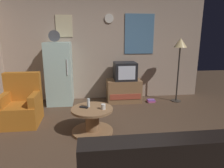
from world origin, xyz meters
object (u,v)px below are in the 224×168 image
Objects in this scene: wine_glass at (88,103)px; book_stack at (151,101)px; mug_ceramic_white at (103,107)px; standing_lamp at (180,48)px; armchair at (21,106)px; crt_tv at (125,71)px; coffee_table at (92,120)px; fridge at (59,73)px; tv_stand at (124,91)px; remote_control at (84,107)px.

book_stack is at bearing 40.92° from wine_glass.
standing_lamp is at bearing 37.20° from mug_ceramic_white.
armchair is 4.70× the size of book_stack.
wine_glass is (-2.24, -1.37, -0.84)m from standing_lamp.
standing_lamp is 17.67× the size of mug_ceramic_white.
crt_tv is 1.90m from coffee_table.
fridge is at bearing 113.49° from wine_glass.
armchair is (-1.34, 0.56, 0.12)m from coffee_table.
coffee_table is at bearing -52.91° from wine_glass.
remote_control is at bearing -122.06° from tv_stand.
fridge reaches higher than crt_tv.
armchair reaches higher than book_stack.
wine_glass is (0.68, -1.57, -0.23)m from fridge.
book_stack is (0.66, -0.16, -0.75)m from crt_tv.
coffee_table is 4.80× the size of wine_glass.
mug_ceramic_white is (0.25, -0.14, -0.03)m from wine_glass.
mug_ceramic_white is at bearing -61.48° from fridge.
fridge is 11.80× the size of wine_glass.
coffee_table is 0.33m from mug_ceramic_white.
book_stack is at bearing 48.65° from mug_ceramic_white.
armchair is at bearing -165.92° from standing_lamp.
wine_glass is (-0.92, -1.52, -0.27)m from crt_tv.
tv_stand is at bearing 68.72° from mug_ceramic_white.
mug_ceramic_white is (0.93, -1.72, -0.26)m from fridge.
coffee_table is (-2.18, -1.45, -1.14)m from standing_lamp.
coffee_table is at bearing -65.79° from fridge.
tv_stand is at bearing 173.40° from standing_lamp.
fridge reaches higher than armchair.
armchair reaches higher than wine_glass.
wine_glass reaches higher than mug_ceramic_white.
fridge reaches higher than standing_lamp.
fridge is 2.38m from book_stack.
book_stack is at bearing -5.22° from fridge.
tv_stand is at bearing 166.85° from book_stack.
standing_lamp is at bearing -6.60° from tv_stand.
tv_stand is 0.50m from crt_tv.
coffee_table is 2.10m from book_stack.
remote_control is 2.22m from book_stack.
book_stack is at bearing -13.53° from crt_tv.
crt_tv is 2.64× the size of book_stack.
armchair is (-2.20, -1.04, -0.45)m from crt_tv.
tv_stand is 0.87× the size of armchair.
coffee_table is (-0.86, -1.60, -0.56)m from crt_tv.
tv_stand is at bearing 59.51° from wine_glass.
fridge reaches higher than wine_glass.
coffee_table is 3.52× the size of book_stack.
remote_control is at bearing 165.07° from coffee_table.
fridge is at bearing 137.31° from remote_control.
remote_control is at bearing 162.76° from mug_ceramic_white.
tv_stand is 1.79m from wine_glass.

